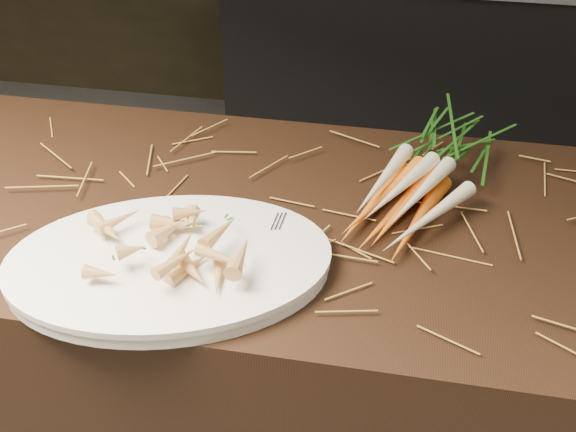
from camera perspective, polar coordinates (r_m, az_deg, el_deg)
name	(u,v)px	position (r m, az deg, el deg)	size (l,w,h in m)	color
main_counter	(300,385)	(1.60, 0.95, -13.23)	(2.40, 0.70, 0.90)	black
back_counter	(448,64)	(3.17, 12.56, 11.64)	(1.82, 0.62, 0.84)	black
straw_bedding	(302,211)	(1.29, 1.14, 0.42)	(1.40, 0.60, 0.02)	olive
root_veg_bunch	(430,166)	(1.38, 11.17, 3.88)	(0.31, 0.52, 0.09)	orange
serving_platter	(170,266)	(1.17, -9.33, -3.90)	(0.51, 0.34, 0.03)	white
roasted_veg_heap	(167,245)	(1.15, -9.53, -2.26)	(0.25, 0.18, 0.06)	#A9743C
serving_fork	(285,259)	(1.15, -0.28, -3.44)	(0.02, 0.19, 0.00)	silver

